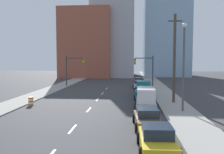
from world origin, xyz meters
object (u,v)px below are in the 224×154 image
object	(u,v)px
utility_pole_right_mid	(174,58)
sedan_blue	(142,88)
sedan_yellow	(157,140)
pickup_truck_teal	(144,91)
traffic_signal_right	(147,67)
sedan_brown	(147,118)
box_truck_gray	(146,99)
sedan_maroon	(139,81)
sedan_white	(139,84)
traffic_barrel	(31,101)
street_lamp	(184,61)
traffic_signal_left	(72,67)

from	to	relation	value
utility_pole_right_mid	sedan_blue	world-z (taller)	utility_pole_right_mid
sedan_yellow	pickup_truck_teal	bearing A→B (deg)	88.31
traffic_signal_right	sedan_brown	world-z (taller)	traffic_signal_right
box_truck_gray	sedan_blue	xyz separation A→B (m)	(0.08, 12.64, -0.35)
box_truck_gray	sedan_maroon	distance (m)	24.84
sedan_white	traffic_barrel	bearing A→B (deg)	-124.24
traffic_signal_right	sedan_maroon	size ratio (longest dim) A/B	1.29
traffic_barrel	sedan_white	xyz separation A→B (m)	(12.53, 17.88, 0.16)
utility_pole_right_mid	street_lamp	distance (m)	4.75
pickup_truck_teal	sedan_yellow	bearing A→B (deg)	-87.86
traffic_signal_left	traffic_barrel	size ratio (longest dim) A/B	6.04
sedan_brown	sedan_blue	xyz separation A→B (m)	(0.38, 19.95, 0.00)
traffic_barrel	sedan_brown	distance (m)	14.72
traffic_barrel	sedan_blue	xyz separation A→B (m)	(12.83, 12.08, 0.20)
sedan_blue	traffic_signal_right	bearing A→B (deg)	78.65
sedan_yellow	sedan_maroon	world-z (taller)	sedan_yellow
traffic_signal_left	traffic_barrel	distance (m)	19.89
traffic_barrel	street_lamp	xyz separation A→B (m)	(16.28, -2.06, 4.53)
traffic_signal_right	street_lamp	xyz separation A→B (m)	(2.18, -21.70, 1.33)
sedan_yellow	sedan_white	bearing A→B (deg)	89.06
sedan_yellow	sedan_brown	distance (m)	5.05
utility_pole_right_mid	sedan_brown	world-z (taller)	utility_pole_right_mid
sedan_maroon	street_lamp	bearing A→B (deg)	-82.16
traffic_barrel	box_truck_gray	world-z (taller)	box_truck_gray
traffic_barrel	utility_pole_right_mid	bearing A→B (deg)	9.40
traffic_signal_right	pickup_truck_teal	size ratio (longest dim) A/B	1.02
traffic_barrel	pickup_truck_teal	distance (m)	14.44
sedan_yellow	sedan_white	size ratio (longest dim) A/B	0.95
traffic_barrel	pickup_truck_teal	xyz separation A→B (m)	(12.84, 6.59, 0.40)
traffic_barrel	sedan_maroon	world-z (taller)	sedan_maroon
utility_pole_right_mid	sedan_blue	size ratio (longest dim) A/B	2.41
traffic_barrel	street_lamp	bearing A→B (deg)	-7.22
traffic_signal_left	traffic_barrel	xyz separation A→B (m)	(0.12, -19.63, -3.21)
sedan_blue	sedan_brown	bearing A→B (deg)	-92.88
street_lamp	sedan_yellow	xyz separation A→B (m)	(-3.59, -10.85, -4.32)
utility_pole_right_mid	sedan_blue	xyz separation A→B (m)	(-3.34, 9.41, -4.63)
sedan_blue	sedan_maroon	distance (m)	12.19
traffic_signal_left	sedan_brown	bearing A→B (deg)	-65.44
box_truck_gray	traffic_signal_left	bearing A→B (deg)	123.99
street_lamp	box_truck_gray	bearing A→B (deg)	156.95
sedan_yellow	sedan_white	world-z (taller)	sedan_yellow
box_truck_gray	sedan_maroon	bearing A→B (deg)	91.54
sedan_maroon	sedan_white	bearing A→B (deg)	-91.55
utility_pole_right_mid	box_truck_gray	world-z (taller)	utility_pole_right_mid
traffic_signal_right	street_lamp	bearing A→B (deg)	-84.27
street_lamp	sedan_white	distance (m)	20.76
sedan_blue	sedan_maroon	world-z (taller)	sedan_blue
sedan_yellow	traffic_signal_right	bearing A→B (deg)	86.29
utility_pole_right_mid	sedan_yellow	distance (m)	16.63
traffic_barrel	sedan_maroon	distance (m)	27.41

